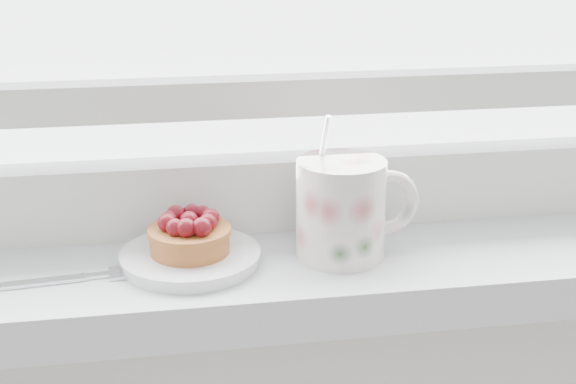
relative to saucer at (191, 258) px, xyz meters
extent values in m
cube|color=silver|center=(0.08, 0.02, -0.03)|extent=(1.60, 0.20, 0.04)
cube|color=silver|center=(0.08, 0.09, 0.03)|extent=(1.30, 0.05, 0.07)
cube|color=silver|center=(0.08, 0.09, 0.12)|extent=(1.30, 0.04, 0.04)
cylinder|color=white|center=(0.00, 0.00, 0.00)|extent=(0.12, 0.12, 0.01)
cylinder|color=brown|center=(0.00, 0.00, 0.02)|extent=(0.07, 0.07, 0.02)
cylinder|color=brown|center=(0.00, 0.00, 0.03)|extent=(0.07, 0.07, 0.01)
sphere|color=#49070E|center=(0.00, 0.00, 0.04)|extent=(0.02, 0.02, 0.02)
sphere|color=#49070E|center=(0.02, 0.00, 0.04)|extent=(0.02, 0.02, 0.02)
sphere|color=#49070E|center=(0.01, 0.02, 0.04)|extent=(0.02, 0.02, 0.02)
sphere|color=#49070E|center=(0.00, 0.02, 0.04)|extent=(0.02, 0.02, 0.02)
sphere|color=#49070E|center=(-0.01, 0.02, 0.04)|extent=(0.02, 0.02, 0.02)
sphere|color=#49070E|center=(-0.02, 0.01, 0.03)|extent=(0.01, 0.01, 0.01)
sphere|color=#49070E|center=(-0.02, 0.00, 0.04)|extent=(0.02, 0.02, 0.02)
sphere|color=#49070E|center=(-0.01, -0.01, 0.04)|extent=(0.02, 0.02, 0.02)
sphere|color=#49070E|center=(0.00, -0.02, 0.04)|extent=(0.02, 0.02, 0.02)
sphere|color=#49070E|center=(0.01, -0.02, 0.04)|extent=(0.02, 0.02, 0.02)
sphere|color=#49070E|center=(0.02, -0.01, 0.04)|extent=(0.02, 0.02, 0.02)
cylinder|color=silver|center=(0.13, 0.00, 0.04)|extent=(0.09, 0.09, 0.09)
cylinder|color=black|center=(0.13, 0.00, 0.08)|extent=(0.07, 0.07, 0.01)
torus|color=silver|center=(0.18, 0.00, 0.04)|extent=(0.06, 0.02, 0.06)
cylinder|color=silver|center=(0.12, 0.01, 0.10)|extent=(0.01, 0.02, 0.06)
cube|color=silver|center=(-0.14, -0.02, 0.00)|extent=(0.11, 0.02, 0.00)
cube|color=silver|center=(-0.08, -0.01, 0.00)|extent=(0.02, 0.01, 0.00)
cube|color=silver|center=(-0.06, -0.01, 0.00)|extent=(0.03, 0.03, 0.00)
cube|color=silver|center=(-0.02, -0.02, 0.00)|extent=(0.03, 0.01, 0.00)
cube|color=silver|center=(-0.03, -0.01, 0.00)|extent=(0.03, 0.01, 0.00)
cube|color=silver|center=(-0.03, -0.01, 0.00)|extent=(0.03, 0.01, 0.00)
cube|color=silver|center=(-0.03, 0.00, 0.00)|extent=(0.03, 0.01, 0.00)
camera|label=1|loc=(-0.02, -0.65, 0.29)|focal=50.00mm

